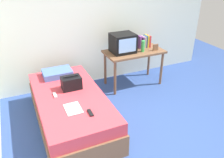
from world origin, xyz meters
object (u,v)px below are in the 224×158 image
at_px(tv, 123,43).
at_px(remote_silver, 55,95).
at_px(bed, 71,109).
at_px(remote_dark, 90,113).
at_px(picture_frame, 156,47).
at_px(book_row, 144,42).
at_px(desk, 134,55).
at_px(water_bottle, 143,46).
at_px(handbag, 71,83).
at_px(magazine, 73,108).
at_px(pillow, 57,73).

height_order(tv, remote_silver, tv).
height_order(bed, remote_silver, remote_silver).
bearing_deg(bed, remote_dark, -77.37).
bearing_deg(picture_frame, book_row, 113.24).
bearing_deg(desk, remote_dark, -136.04).
distance_m(water_bottle, handbag, 1.65).
bearing_deg(handbag, picture_frame, 13.44).
xyz_separation_m(water_bottle, magazine, (-1.69, -1.03, -0.32)).
height_order(bed, pillow, pillow).
bearing_deg(water_bottle, book_row, 55.37).
relative_size(desk, handbag, 3.87).
bearing_deg(book_row, remote_dark, -139.01).
bearing_deg(desk, handbag, -157.69).
xyz_separation_m(handbag, magazine, (-0.13, -0.55, -0.10)).
bearing_deg(bed, handbag, 63.70).
bearing_deg(water_bottle, remote_silver, -162.18).
distance_m(desk, picture_frame, 0.45).
xyz_separation_m(tv, picture_frame, (0.63, -0.18, -0.12)).
xyz_separation_m(pillow, remote_silver, (-0.18, -0.65, -0.04)).
bearing_deg(bed, pillow, 91.88).
height_order(book_row, handbag, book_row).
bearing_deg(magazine, desk, 36.02).
bearing_deg(picture_frame, remote_dark, -146.32).
bearing_deg(handbag, desk, 22.31).
distance_m(book_row, remote_dark, 2.22).
bearing_deg(remote_silver, remote_dark, -62.36).
height_order(tv, handbag, tv).
distance_m(water_bottle, book_row, 0.26).
relative_size(pillow, remote_silver, 3.40).
xyz_separation_m(bed, magazine, (-0.05, -0.38, 0.27)).
distance_m(bed, picture_frame, 2.07).
xyz_separation_m(tv, magazine, (-1.33, -1.17, -0.39)).
distance_m(picture_frame, magazine, 2.21).
relative_size(handbag, magazine, 1.03).
bearing_deg(magazine, water_bottle, 31.36).
distance_m(desk, magazine, 1.94).
bearing_deg(handbag, bed, -116.30).
relative_size(desk, picture_frame, 9.11).
bearing_deg(tv, bed, -148.39).
distance_m(desk, water_bottle, 0.26).
bearing_deg(magazine, pillow, 88.56).
xyz_separation_m(remote_dark, remote_silver, (-0.33, 0.64, 0.00)).
height_order(bed, magazine, magazine).
bearing_deg(pillow, handbag, -78.79).
bearing_deg(picture_frame, desk, 158.74).
relative_size(bed, desk, 1.72).
xyz_separation_m(book_row, pillow, (-1.82, -0.16, -0.27)).
bearing_deg(book_row, water_bottle, -124.63).
bearing_deg(desk, pillow, -178.07).
distance_m(water_bottle, remote_dark, 1.97).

